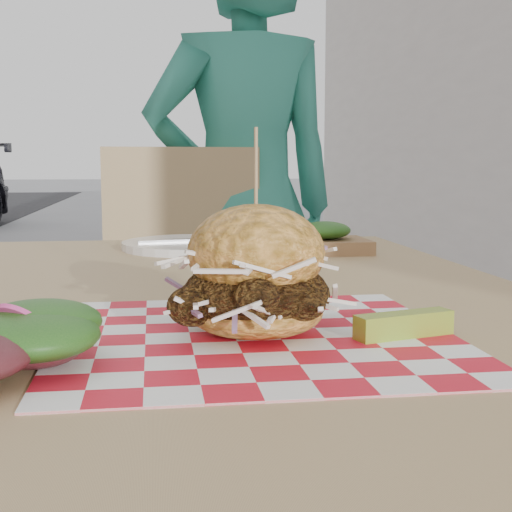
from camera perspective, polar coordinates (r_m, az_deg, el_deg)
The scene contains 8 objects.
diner at distance 2.03m, azimuth -0.93°, elevation 4.00°, with size 0.57×0.38×1.57m, color teal.
patio_table at distance 0.92m, azimuth -3.21°, elevation -7.48°, with size 0.80×1.20×0.75m.
patio_chair at distance 1.86m, azimuth -5.92°, elevation -3.61°, with size 0.44×0.45×0.95m.
paper_liner at distance 0.65m, azimuth -0.00°, elevation -6.43°, with size 0.36×0.36×0.00m, color red.
sandwich at distance 0.64m, azimuth 0.00°, elevation -1.85°, with size 0.17×0.17×0.19m.
pickle_spear at distance 0.66m, azimuth 11.75°, elevation -5.40°, with size 0.10×0.02×0.02m, color #A0AC32.
place_setting at distance 1.33m, azimuth -4.88°, elevation 0.89°, with size 0.27×0.27×0.02m.
kraft_tray at distance 1.27m, azimuth 5.55°, elevation 1.28°, with size 0.15×0.12×0.06m.
Camera 1 is at (-0.33, -0.58, 0.91)m, focal length 50.00 mm.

